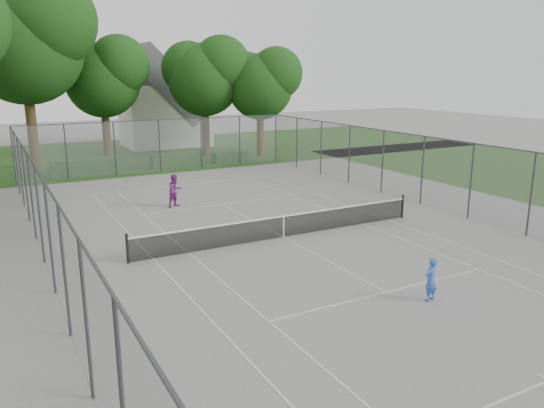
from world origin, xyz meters
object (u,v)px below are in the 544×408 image
tennis_net (284,225)px  girl_player (431,279)px  woman_player (175,191)px  house (164,105)px

tennis_net → girl_player: girl_player is taller
tennis_net → girl_player: bearing=-84.1°
tennis_net → woman_player: bearing=107.6°
house → woman_player: (-6.57, -22.43, -2.82)m
tennis_net → house: bearing=81.7°
tennis_net → girl_player: 7.51m
girl_player → woman_player: (-3.01, 14.55, 0.16)m
house → woman_player: size_ratio=5.48×
girl_player → woman_player: 14.86m
girl_player → woman_player: woman_player is taller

